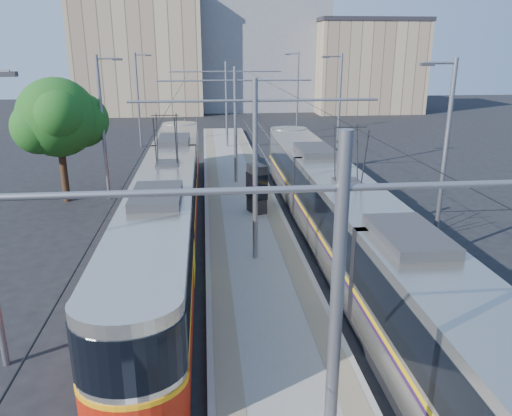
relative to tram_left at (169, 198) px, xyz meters
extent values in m
plane|color=black|center=(3.60, -12.01, -1.71)|extent=(160.00, 160.00, 0.00)
cube|color=gray|center=(3.60, 4.99, -1.56)|extent=(4.00, 50.00, 0.30)
cube|color=gray|center=(2.15, 4.99, -1.40)|extent=(0.70, 50.00, 0.01)
cube|color=gray|center=(5.05, 4.99, -1.40)|extent=(0.70, 50.00, 0.01)
cube|color=gray|center=(-0.72, 4.99, -1.69)|extent=(0.07, 70.00, 0.03)
cube|color=gray|center=(0.72, 4.99, -1.69)|extent=(0.07, 70.00, 0.03)
cube|color=gray|center=(6.48, 4.99, -1.69)|extent=(0.07, 70.00, 0.03)
cube|color=gray|center=(7.92, 4.99, -1.69)|extent=(0.07, 70.00, 0.03)
cube|color=black|center=(0.00, 0.00, -1.51)|extent=(2.30, 27.50, 0.40)
cube|color=beige|center=(0.00, 0.00, 0.14)|extent=(2.40, 25.90, 2.90)
cube|color=black|center=(0.00, 0.00, 0.64)|extent=(2.43, 25.90, 1.30)
cube|color=orange|center=(0.00, 0.00, -0.26)|extent=(2.43, 25.90, 0.12)
cube|color=#A71A09|center=(0.00, 0.00, -0.76)|extent=(2.42, 25.90, 1.10)
cube|color=#2D2D30|center=(0.00, 0.00, 1.74)|extent=(1.68, 3.00, 0.30)
cube|color=black|center=(7.20, -4.18, -1.51)|extent=(2.30, 29.68, 0.40)
cube|color=#AAA69B|center=(7.20, -4.18, 0.14)|extent=(2.40, 28.08, 2.90)
cube|color=black|center=(7.20, -4.18, 0.64)|extent=(2.43, 28.08, 1.30)
cube|color=#E1AD0B|center=(7.20, -4.18, -0.26)|extent=(2.43, 28.08, 0.12)
cube|color=#2C1241|center=(7.20, -4.18, -0.41)|extent=(2.43, 28.08, 0.10)
cube|color=#2D2D30|center=(7.20, -4.18, 1.74)|extent=(1.68, 3.00, 0.30)
cylinder|color=slate|center=(3.60, -16.01, 2.09)|extent=(0.20, 0.20, 7.00)
cylinder|color=slate|center=(3.60, -16.01, 4.79)|extent=(9.20, 0.10, 0.10)
cylinder|color=slate|center=(3.60, -4.01, 2.09)|extent=(0.20, 0.20, 7.00)
cylinder|color=slate|center=(3.60, -4.01, 4.79)|extent=(9.20, 0.10, 0.10)
cylinder|color=slate|center=(3.60, 7.99, 2.09)|extent=(0.20, 0.20, 7.00)
cylinder|color=slate|center=(3.60, 7.99, 4.79)|extent=(9.20, 0.10, 0.10)
cylinder|color=slate|center=(3.60, 19.99, 2.09)|extent=(0.20, 0.20, 7.00)
cylinder|color=slate|center=(3.60, 19.99, 4.79)|extent=(9.20, 0.10, 0.10)
cylinder|color=black|center=(0.00, 4.99, 3.84)|extent=(0.02, 70.00, 0.02)
cylinder|color=black|center=(7.20, 4.99, 3.84)|extent=(0.02, 70.00, 0.02)
cube|color=#2D2D30|center=(-2.80, -10.01, 6.04)|extent=(0.50, 0.22, 0.12)
cylinder|color=slate|center=(-3.90, 5.99, 2.29)|extent=(0.18, 0.18, 8.00)
cube|color=#2D2D30|center=(-2.80, 5.99, 6.04)|extent=(0.50, 0.22, 0.12)
cylinder|color=slate|center=(-3.90, 21.99, 2.29)|extent=(0.18, 0.18, 8.00)
cube|color=#2D2D30|center=(-2.80, 21.99, 6.04)|extent=(0.50, 0.22, 0.12)
cylinder|color=slate|center=(11.10, -4.01, 2.29)|extent=(0.18, 0.18, 8.00)
cube|color=#2D2D30|center=(10.00, -4.01, 6.04)|extent=(0.50, 0.22, 0.12)
cylinder|color=slate|center=(11.10, 11.99, 2.29)|extent=(0.18, 0.18, 8.00)
cube|color=#2D2D30|center=(10.00, 11.99, 6.04)|extent=(0.50, 0.22, 0.12)
cylinder|color=slate|center=(11.10, 27.99, 2.29)|extent=(0.18, 0.18, 8.00)
cube|color=#2D2D30|center=(10.00, 27.99, 6.04)|extent=(0.50, 0.22, 0.12)
cube|color=black|center=(4.26, 1.77, -0.17)|extent=(0.99, 1.24, 2.48)
cube|color=black|center=(4.26, 1.77, -0.01)|extent=(1.04, 1.29, 1.29)
cylinder|color=#382314|center=(-6.22, 5.79, -0.28)|extent=(0.39, 0.39, 2.86)
sphere|color=#123F12|center=(-6.22, 5.79, 3.03)|extent=(4.29, 4.29, 4.29)
sphere|color=#123F12|center=(-5.14, 6.50, 2.76)|extent=(3.04, 3.04, 3.04)
cube|color=tan|center=(-6.40, 47.99, 5.71)|extent=(16.00, 12.00, 14.85)
cube|color=gray|center=(9.60, 51.99, 6.53)|extent=(18.00, 14.00, 16.48)
cube|color=tan|center=(23.60, 45.99, 4.07)|extent=(14.00, 10.00, 11.56)
cube|color=#262328|center=(23.60, 45.99, 10.10)|extent=(14.28, 10.20, 0.50)
camera|label=1|loc=(1.75, -22.43, 6.61)|focal=35.00mm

